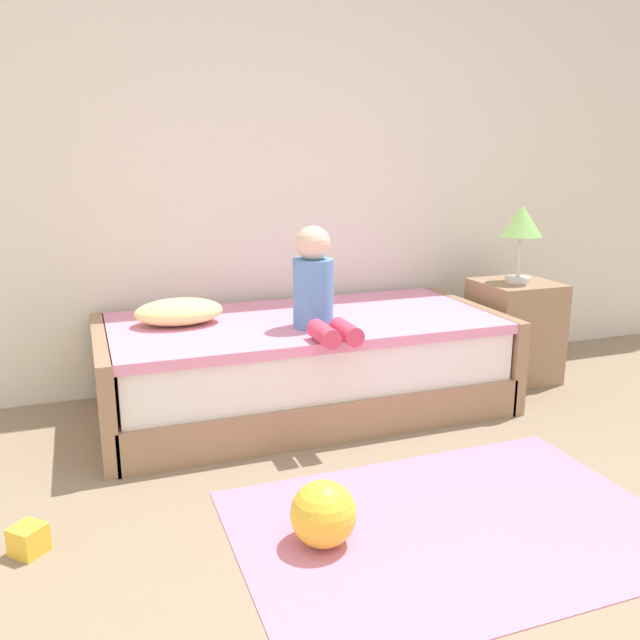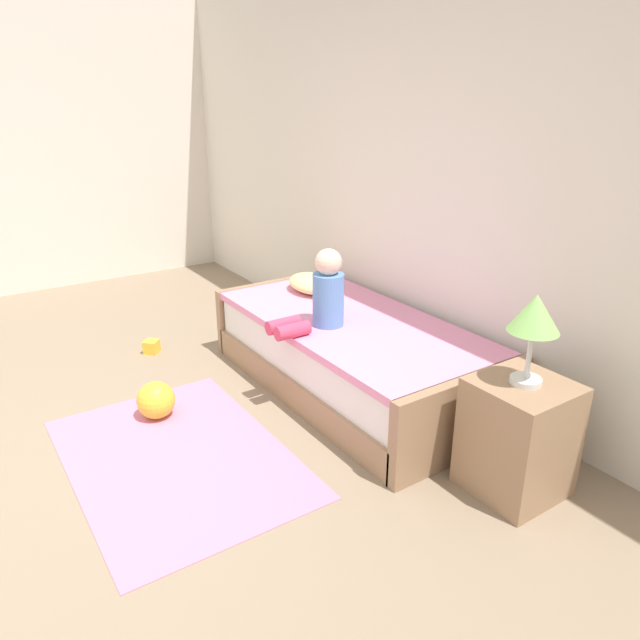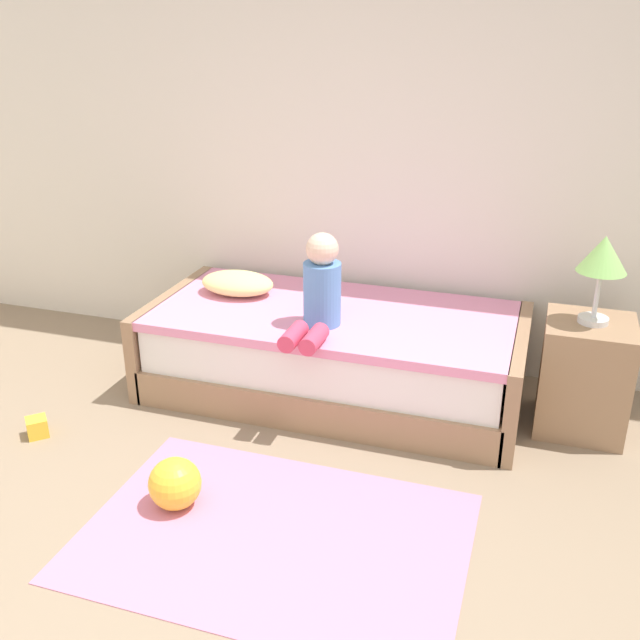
% 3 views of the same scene
% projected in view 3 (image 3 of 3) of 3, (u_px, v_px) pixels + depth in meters
% --- Properties ---
extents(wall_rear, '(7.20, 0.10, 2.90)m').
position_uv_depth(wall_rear, '(378.00, 124.00, 4.13)').
color(wall_rear, silver).
rests_on(wall_rear, ground).
extents(bed, '(2.11, 1.00, 0.50)m').
position_uv_depth(bed, '(334.00, 353.00, 4.09)').
color(bed, '#997556').
rests_on(bed, ground).
extents(nightstand, '(0.44, 0.44, 0.60)m').
position_uv_depth(nightstand, '(584.00, 376.00, 3.71)').
color(nightstand, '#997556').
rests_on(nightstand, ground).
extents(table_lamp, '(0.24, 0.24, 0.45)m').
position_uv_depth(table_lamp, '(603.00, 259.00, 3.46)').
color(table_lamp, silver).
rests_on(table_lamp, nightstand).
extents(child_figure, '(0.20, 0.51, 0.50)m').
position_uv_depth(child_figure, '(319.00, 291.00, 3.72)').
color(child_figure, '#598CD1').
rests_on(child_figure, bed).
extents(pillow, '(0.44, 0.30, 0.13)m').
position_uv_depth(pillow, '(237.00, 283.00, 4.24)').
color(pillow, '#F2E58C').
rests_on(pillow, bed).
extents(toy_ball, '(0.23, 0.23, 0.23)m').
position_uv_depth(toy_ball, '(175.00, 484.00, 3.15)').
color(toy_ball, yellow).
rests_on(toy_ball, ground).
extents(area_rug, '(1.60, 1.10, 0.01)m').
position_uv_depth(area_rug, '(274.00, 536.00, 3.01)').
color(area_rug, pink).
rests_on(area_rug, ground).
extents(toy_block, '(0.14, 0.14, 0.10)m').
position_uv_depth(toy_block, '(37.00, 427.00, 3.72)').
color(toy_block, yellow).
rests_on(toy_block, ground).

